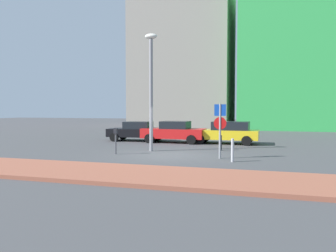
{
  "coord_description": "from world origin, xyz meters",
  "views": [
    {
      "loc": [
        4.95,
        -16.58,
        2.38
      ],
      "look_at": [
        -0.73,
        2.52,
        1.36
      ],
      "focal_mm": 36.16,
      "sensor_mm": 36.0,
      "label": 1
    }
  ],
  "objects_px": {
    "parking_meter": "(116,137)",
    "street_lamp": "(151,82)",
    "parked_car_red": "(174,132)",
    "traffic_bollard_near": "(220,143)",
    "parking_sign_post": "(220,124)",
    "parked_car_black": "(137,131)",
    "parked_car_yellow": "(226,132)",
    "traffic_bollard_mid": "(232,150)"
  },
  "relations": [
    {
      "from": "parked_car_black",
      "to": "parked_car_red",
      "type": "distance_m",
      "value": 2.97
    },
    {
      "from": "parking_meter",
      "to": "traffic_bollard_near",
      "type": "height_order",
      "value": "parking_meter"
    },
    {
      "from": "parking_meter",
      "to": "street_lamp",
      "type": "bearing_deg",
      "value": 52.97
    },
    {
      "from": "parking_meter",
      "to": "traffic_bollard_mid",
      "type": "xyz_separation_m",
      "value": [
        6.13,
        -0.86,
        -0.36
      ]
    },
    {
      "from": "parking_meter",
      "to": "street_lamp",
      "type": "distance_m",
      "value": 3.74
    },
    {
      "from": "parked_car_red",
      "to": "parking_meter",
      "type": "xyz_separation_m",
      "value": [
        -1.29,
        -6.75,
        0.11
      ]
    },
    {
      "from": "parked_car_red",
      "to": "traffic_bollard_mid",
      "type": "xyz_separation_m",
      "value": [
        4.84,
        -7.61,
        -0.25
      ]
    },
    {
      "from": "parked_car_black",
      "to": "parked_car_red",
      "type": "relative_size",
      "value": 0.96
    },
    {
      "from": "parked_car_yellow",
      "to": "parked_car_black",
      "type": "bearing_deg",
      "value": 179.0
    },
    {
      "from": "parked_car_black",
      "to": "parked_car_red",
      "type": "bearing_deg",
      "value": -7.39
    },
    {
      "from": "street_lamp",
      "to": "traffic_bollard_near",
      "type": "bearing_deg",
      "value": 20.62
    },
    {
      "from": "parking_meter",
      "to": "street_lamp",
      "type": "relative_size",
      "value": 0.21
    },
    {
      "from": "parked_car_red",
      "to": "traffic_bollard_near",
      "type": "xyz_separation_m",
      "value": [
        3.75,
        -3.58,
        -0.34
      ]
    },
    {
      "from": "parking_sign_post",
      "to": "street_lamp",
      "type": "height_order",
      "value": "street_lamp"
    },
    {
      "from": "street_lamp",
      "to": "traffic_bollard_near",
      "type": "relative_size",
      "value": 7.55
    },
    {
      "from": "parked_car_black",
      "to": "street_lamp",
      "type": "height_order",
      "value": "street_lamp"
    },
    {
      "from": "parked_car_black",
      "to": "parking_meter",
      "type": "relative_size",
      "value": 3.12
    },
    {
      "from": "parked_car_black",
      "to": "parked_car_yellow",
      "type": "relative_size",
      "value": 0.93
    },
    {
      "from": "parking_sign_post",
      "to": "traffic_bollard_near",
      "type": "relative_size",
      "value": 3.02
    },
    {
      "from": "parked_car_yellow",
      "to": "street_lamp",
      "type": "height_order",
      "value": "street_lamp"
    },
    {
      "from": "street_lamp",
      "to": "traffic_bollard_near",
      "type": "distance_m",
      "value": 5.24
    },
    {
      "from": "parked_car_red",
      "to": "street_lamp",
      "type": "xyz_separation_m",
      "value": [
        0.05,
        -4.97,
        3.11
      ]
    },
    {
      "from": "parking_sign_post",
      "to": "parking_meter",
      "type": "xyz_separation_m",
      "value": [
        -5.45,
        -0.03,
        -0.76
      ]
    },
    {
      "from": "parked_car_red",
      "to": "parking_sign_post",
      "type": "xyz_separation_m",
      "value": [
        4.15,
        -6.72,
        0.87
      ]
    },
    {
      "from": "traffic_bollard_near",
      "to": "street_lamp",
      "type": "bearing_deg",
      "value": -159.38
    },
    {
      "from": "parking_sign_post",
      "to": "traffic_bollard_near",
      "type": "height_order",
      "value": "parking_sign_post"
    },
    {
      "from": "parked_car_yellow",
      "to": "street_lamp",
      "type": "xyz_separation_m",
      "value": [
        -3.59,
        -5.23,
        3.09
      ]
    },
    {
      "from": "parked_car_red",
      "to": "parked_car_yellow",
      "type": "xyz_separation_m",
      "value": [
        3.64,
        0.27,
        0.02
      ]
    },
    {
      "from": "parking_meter",
      "to": "traffic_bollard_near",
      "type": "distance_m",
      "value": 5.97
    },
    {
      "from": "parked_car_red",
      "to": "traffic_bollard_mid",
      "type": "height_order",
      "value": "parked_car_red"
    },
    {
      "from": "traffic_bollard_near",
      "to": "traffic_bollard_mid",
      "type": "bearing_deg",
      "value": -74.87
    },
    {
      "from": "traffic_bollard_mid",
      "to": "parking_sign_post",
      "type": "bearing_deg",
      "value": 127.58
    },
    {
      "from": "parking_sign_post",
      "to": "parked_car_red",
      "type": "bearing_deg",
      "value": 121.72
    },
    {
      "from": "parked_car_yellow",
      "to": "traffic_bollard_mid",
      "type": "relative_size",
      "value": 4.34
    },
    {
      "from": "street_lamp",
      "to": "parked_car_black",
      "type": "bearing_deg",
      "value": 119.26
    },
    {
      "from": "parking_sign_post",
      "to": "traffic_bollard_near",
      "type": "distance_m",
      "value": 3.39
    },
    {
      "from": "parking_meter",
      "to": "traffic_bollard_near",
      "type": "bearing_deg",
      "value": 32.2
    },
    {
      "from": "parking_sign_post",
      "to": "traffic_bollard_near",
      "type": "xyz_separation_m",
      "value": [
        -0.4,
        3.14,
        -1.21
      ]
    },
    {
      "from": "parked_car_red",
      "to": "traffic_bollard_near",
      "type": "height_order",
      "value": "parked_car_red"
    },
    {
      "from": "parked_car_yellow",
      "to": "parking_meter",
      "type": "height_order",
      "value": "parked_car_yellow"
    },
    {
      "from": "street_lamp",
      "to": "parked_car_yellow",
      "type": "bearing_deg",
      "value": 55.59
    },
    {
      "from": "parked_car_yellow",
      "to": "street_lamp",
      "type": "distance_m",
      "value": 7.06
    }
  ]
}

